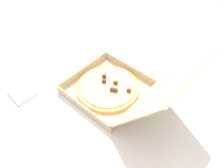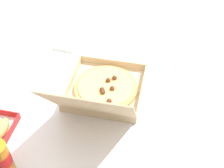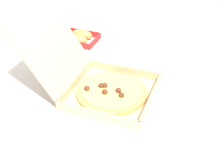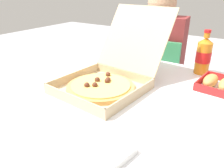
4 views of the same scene
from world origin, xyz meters
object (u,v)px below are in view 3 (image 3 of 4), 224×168
(pizza_box_open, at_px, (101,84))
(napkin_pile, at_px, (191,72))
(bread_side_box, at_px, (80,38))
(cola_bottle, at_px, (42,31))
(paper_menu, at_px, (39,161))

(pizza_box_open, distance_m, napkin_pile, 0.44)
(pizza_box_open, xyz_separation_m, napkin_pile, (0.25, -0.36, -0.04))
(bread_side_box, bearing_deg, pizza_box_open, -148.84)
(pizza_box_open, bearing_deg, bread_side_box, 31.16)
(napkin_pile, bearing_deg, cola_bottle, 85.93)
(cola_bottle, distance_m, paper_menu, 0.79)
(pizza_box_open, relative_size, cola_bottle, 2.49)
(bread_side_box, distance_m, cola_bottle, 0.20)
(paper_menu, bearing_deg, cola_bottle, 46.94)
(pizza_box_open, bearing_deg, paper_menu, 169.02)
(bread_side_box, relative_size, cola_bottle, 0.91)
(paper_menu, height_order, napkin_pile, napkin_pile)
(bread_side_box, xyz_separation_m, napkin_pile, (-0.16, -0.61, -0.02))
(pizza_box_open, bearing_deg, cola_bottle, 53.18)
(bread_side_box, xyz_separation_m, cola_bottle, (-0.11, 0.16, 0.07))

